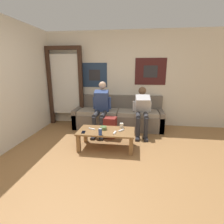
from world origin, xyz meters
TOP-DOWN VIEW (x-y plane):
  - ground_plane at (0.00, 0.00)m, footprint 18.00×18.00m
  - wall_back at (0.00, 2.47)m, footprint 10.00×0.07m
  - door_frame at (-1.54, 2.25)m, footprint 1.00×0.10m
  - couch at (-0.04, 2.10)m, footprint 2.35×0.74m
  - coffee_table at (-0.15, 0.81)m, footprint 1.12×0.60m
  - person_seated_adult at (-0.43, 1.73)m, footprint 0.47×0.92m
  - person_seated_teen at (0.58, 1.78)m, footprint 0.47×0.98m
  - backpack at (-0.18, 1.39)m, footprint 0.35×0.32m
  - ceramic_bowl at (-0.22, 0.86)m, footprint 0.15×0.15m
  - pillar_candle at (0.14, 1.01)m, footprint 0.08×0.08m
  - drink_can_blue at (-0.22, 0.56)m, footprint 0.07×0.07m
  - game_controller_near_left at (0.04, 0.68)m, footprint 0.05×0.15m
  - game_controller_near_right at (-0.45, 0.83)m, footprint 0.15×0.09m
  - game_controller_far_center at (0.15, 0.82)m, footprint 0.11×0.14m
  - cell_phone at (-0.57, 0.64)m, footprint 0.08×0.14m

SIDE VIEW (x-z plane):
  - ground_plane at x=0.00m, z-range 0.00..0.00m
  - backpack at x=-0.18m, z-range -0.01..0.46m
  - couch at x=-0.04m, z-range -0.14..0.71m
  - coffee_table at x=-0.15m, z-range 0.13..0.50m
  - cell_phone at x=-0.57m, z-range 0.38..0.39m
  - game_controller_near_left at x=0.04m, z-range 0.37..0.40m
  - game_controller_near_right at x=-0.45m, z-range 0.37..0.40m
  - game_controller_far_center at x=0.15m, z-range 0.37..0.40m
  - ceramic_bowl at x=-0.22m, z-range 0.38..0.44m
  - pillar_candle at x=0.14m, z-range 0.37..0.48m
  - drink_can_blue at x=-0.22m, z-range 0.38..0.50m
  - person_seated_teen at x=0.58m, z-range 0.06..1.18m
  - person_seated_adult at x=-0.43m, z-range 0.05..1.30m
  - door_frame at x=-1.54m, z-range 0.12..2.27m
  - wall_back at x=0.00m, z-range 0.00..2.55m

